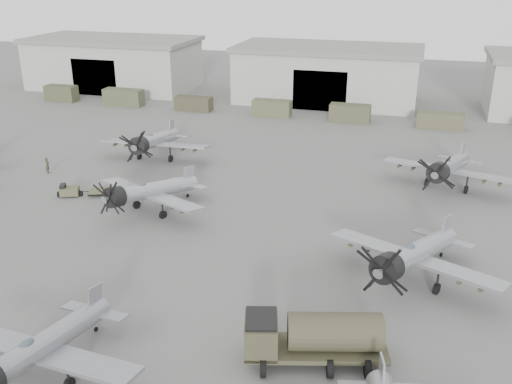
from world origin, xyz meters
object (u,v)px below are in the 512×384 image
at_px(tug_trailer, 84,191).
at_px(aircraft_mid_1, 147,192).
at_px(aircraft_near_1, 36,350).
at_px(aircraft_far_0, 153,141).
at_px(aircraft_mid_2, 412,255).
at_px(fuel_tanker, 314,335).
at_px(ground_crew, 47,165).
at_px(aircraft_far_1, 448,168).

bearing_deg(tug_trailer, aircraft_mid_1, -37.05).
xyz_separation_m(aircraft_near_1, aircraft_far_0, (-10.15, 35.26, 0.18)).
relative_size(aircraft_mid_1, aircraft_mid_2, 0.93).
relative_size(aircraft_far_0, fuel_tanker, 1.51).
height_order(aircraft_far_0, ground_crew, aircraft_far_0).
distance_m(tug_trailer, ground_crew, 8.50).
xyz_separation_m(aircraft_mid_1, aircraft_far_1, (25.71, 13.39, 0.20)).
relative_size(aircraft_far_1, tug_trailer, 2.01).
xyz_separation_m(aircraft_mid_1, fuel_tanker, (17.99, -15.96, -0.36)).
bearing_deg(aircraft_mid_1, tug_trailer, -172.61).
bearing_deg(aircraft_near_1, fuel_tanker, 27.80).
relative_size(aircraft_near_1, aircraft_far_1, 0.91).
relative_size(aircraft_far_1, fuel_tanker, 1.53).
distance_m(fuel_tanker, tug_trailer, 31.52).
bearing_deg(aircraft_near_1, aircraft_mid_1, 105.91).
relative_size(aircraft_mid_2, fuel_tanker, 1.48).
relative_size(aircraft_near_1, ground_crew, 6.55).
relative_size(aircraft_near_1, tug_trailer, 1.82).
bearing_deg(ground_crew, tug_trailer, -142.71).
bearing_deg(aircraft_mid_1, fuel_tanker, -18.94).
distance_m(aircraft_mid_2, aircraft_far_1, 19.59).
xyz_separation_m(aircraft_near_1, aircraft_mid_1, (-4.31, 21.80, 0.01)).
relative_size(aircraft_far_0, ground_crew, 7.10).
bearing_deg(aircraft_mid_1, aircraft_mid_2, 7.99).
xyz_separation_m(aircraft_mid_2, aircraft_far_1, (2.76, 19.39, 0.02)).
bearing_deg(tug_trailer, aircraft_far_0, 58.48).
height_order(aircraft_mid_1, aircraft_far_1, aircraft_far_1).
bearing_deg(aircraft_near_1, tug_trailer, 121.54).
bearing_deg(aircraft_far_1, aircraft_mid_1, -136.65).
bearing_deg(aircraft_mid_1, aircraft_far_1, 50.16).
bearing_deg(tug_trailer, aircraft_mid_2, -36.61).
xyz_separation_m(fuel_tanker, ground_crew, (-32.97, 22.60, -0.87)).
distance_m(aircraft_far_1, ground_crew, 41.27).
bearing_deg(fuel_tanker, aircraft_far_1, 60.07).
relative_size(aircraft_mid_1, fuel_tanker, 1.37).
distance_m(aircraft_far_0, fuel_tanker, 37.88).
xyz_separation_m(fuel_tanker, tug_trailer, (-25.78, 18.09, -1.28)).
relative_size(aircraft_mid_2, tug_trailer, 1.94).
relative_size(aircraft_far_0, aircraft_far_1, 0.98).
bearing_deg(aircraft_near_1, aircraft_far_0, 110.78).
distance_m(aircraft_near_1, aircraft_far_0, 36.70).
xyz_separation_m(aircraft_far_1, fuel_tanker, (-7.71, -29.36, -0.56)).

